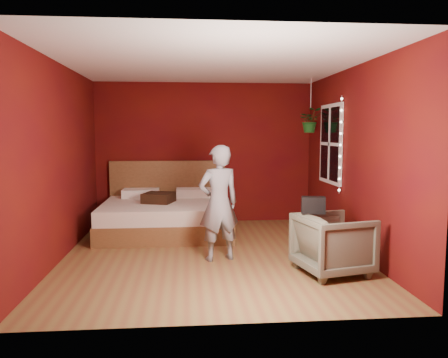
% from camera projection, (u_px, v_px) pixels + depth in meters
% --- Properties ---
extents(floor, '(4.50, 4.50, 0.00)m').
position_uv_depth(floor, '(212.00, 254.00, 6.08)').
color(floor, brown).
rests_on(floor, ground).
extents(room_walls, '(4.04, 4.54, 2.62)m').
position_uv_depth(room_walls, '(211.00, 133.00, 5.90)').
color(room_walls, '#5A1309').
rests_on(room_walls, ground).
extents(window, '(0.05, 0.97, 1.27)m').
position_uv_depth(window, '(330.00, 144.00, 6.98)').
color(window, white).
rests_on(window, room_walls).
extents(fairy_lights, '(0.04, 0.04, 1.45)m').
position_uv_depth(fairy_lights, '(340.00, 145.00, 6.46)').
color(fairy_lights, silver).
rests_on(fairy_lights, room_walls).
extents(bed, '(2.11, 1.80, 1.16)m').
position_uv_depth(bed, '(167.00, 215.00, 7.37)').
color(bed, brown).
rests_on(bed, ground).
extents(person, '(0.64, 0.51, 1.52)m').
position_uv_depth(person, '(219.00, 203.00, 5.72)').
color(person, gray).
rests_on(person, ground).
extents(armchair, '(0.94, 0.93, 0.72)m').
position_uv_depth(armchair, '(333.00, 244.00, 5.20)').
color(armchair, '#5C5C49').
rests_on(armchair, ground).
extents(handbag, '(0.30, 0.20, 0.20)m').
position_uv_depth(handbag, '(313.00, 205.00, 5.22)').
color(handbag, black).
rests_on(handbag, armchair).
extents(throw_pillow, '(0.58, 0.58, 0.16)m').
position_uv_depth(throw_pillow, '(159.00, 198.00, 7.22)').
color(throw_pillow, '#321B10').
rests_on(throw_pillow, bed).
extents(hanging_plant, '(0.43, 0.39, 0.92)m').
position_uv_depth(hanging_plant, '(310.00, 120.00, 7.42)').
color(hanging_plant, silver).
rests_on(hanging_plant, room_walls).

